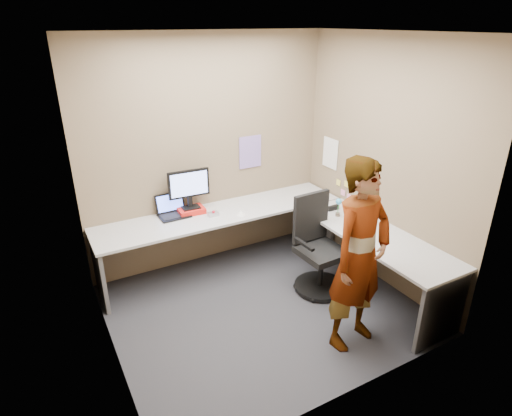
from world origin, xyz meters
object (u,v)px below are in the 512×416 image
desk (280,235)px  monitor (189,186)px  person (360,256)px  office_chair (318,253)px

desk → monitor: monitor is taller
desk → person: bearing=-86.6°
monitor → desk: bearing=-43.0°
office_chair → person: bearing=-107.1°
person → monitor: bearing=103.4°
monitor → office_chair: monitor is taller
desk → monitor: (-0.76, 0.76, 0.47)m
monitor → person: size_ratio=0.27×
desk → person: 1.23m
desk → person: (0.07, -1.19, 0.31)m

